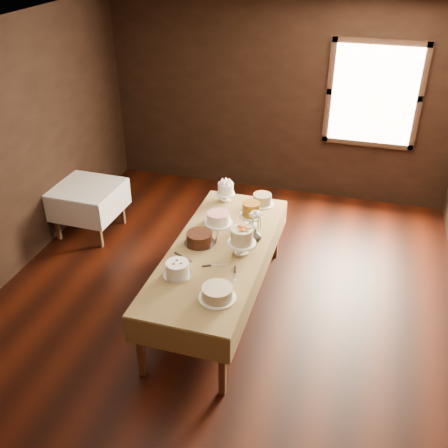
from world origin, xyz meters
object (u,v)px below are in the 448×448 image
at_px(cake_speckled, 262,200).
at_px(cake_flowers, 242,242).
at_px(cake_swirl, 178,269).
at_px(cake_lattice, 218,219).
at_px(cake_server_e, 187,259).
at_px(display_table, 218,254).
at_px(cake_cream, 217,293).
at_px(cake_caramel, 251,216).
at_px(cake_meringue, 226,192).
at_px(cake_server_a, 219,265).
at_px(cake_server_d, 250,238).
at_px(flower_vase, 255,235).
at_px(cake_chocolate, 200,239).
at_px(cake_server_b, 235,277).
at_px(side_table, 87,192).
at_px(cake_server_c, 217,235).

distance_m(cake_speckled, cake_flowers, 1.06).
height_order(cake_flowers, cake_swirl, cake_flowers).
bearing_deg(cake_lattice, cake_server_e, -97.81).
distance_m(display_table, cake_server_e, 0.37).
xyz_separation_m(cake_lattice, cake_cream, (0.36, -1.25, 0.00)).
height_order(cake_lattice, cake_caramel, cake_caramel).
distance_m(cake_lattice, cake_swirl, 1.03).
distance_m(cake_meringue, cake_server_a, 1.34).
relative_size(cake_server_d, flower_vase, 1.71).
xyz_separation_m(cake_chocolate, cake_server_e, (-0.03, -0.31, -0.06)).
bearing_deg(cake_lattice, cake_server_b, -64.57).
relative_size(display_table, cake_chocolate, 6.46).
relative_size(cake_lattice, cake_caramel, 1.08).
xyz_separation_m(side_table, cake_server_b, (2.38, -1.46, 0.16)).
height_order(cake_flowers, cake_server_c, cake_flowers).
distance_m(cake_meringue, cake_cream, 1.84).
bearing_deg(cake_server_a, cake_lattice, 80.22).
xyz_separation_m(cake_flowers, cake_server_d, (0.02, 0.28, -0.12)).
height_order(cake_caramel, flower_vase, cake_caramel).
bearing_deg(cake_server_c, cake_flowers, -136.79).
xyz_separation_m(cake_caramel, cake_server_d, (0.06, -0.27, -0.12)).
height_order(cake_cream, flower_vase, flower_vase).
relative_size(cake_meringue, cake_server_d, 0.98).
height_order(cake_cream, cake_server_c, cake_cream).
relative_size(cake_server_a, cake_server_d, 1.00).
bearing_deg(display_table, cake_cream, -74.10).
bearing_deg(cake_server_a, cake_server_e, 152.39).
bearing_deg(side_table, cake_cream, -37.95).
height_order(cake_swirl, cake_server_b, cake_swirl).
bearing_deg(cake_meringue, cake_server_e, -91.51).
bearing_deg(flower_vase, cake_server_a, -115.02).
bearing_deg(cake_caramel, cake_server_e, -119.55).
bearing_deg(side_table, cake_server_b, -31.50).
distance_m(cake_meringue, cake_server_c, 0.80).
height_order(cake_flowers, cake_server_b, cake_flowers).
height_order(cake_meringue, cake_server_b, cake_meringue).
relative_size(cake_caramel, cake_swirl, 1.04).
bearing_deg(flower_vase, cake_server_c, 179.69).
bearing_deg(cake_server_a, cake_meringue, 76.46).
bearing_deg(side_table, cake_meringue, -0.42).
bearing_deg(display_table, cake_speckled, 78.08).
bearing_deg(cake_server_a, cake_cream, -101.55).
bearing_deg(cake_meringue, cake_flowers, -65.95).
height_order(display_table, cake_swirl, cake_swirl).
relative_size(cake_server_b, cake_server_c, 1.00).
height_order(side_table, cake_server_e, cake_server_e).
bearing_deg(cake_swirl, cake_server_b, 12.54).
height_order(cake_flowers, cake_server_e, cake_flowers).
xyz_separation_m(cake_server_a, cake_server_d, (0.18, 0.55, 0.00)).
height_order(cake_lattice, flower_vase, flower_vase).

